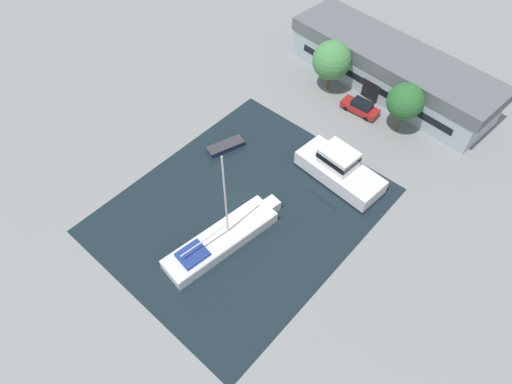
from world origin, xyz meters
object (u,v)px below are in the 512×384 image
(warehouse_building, at_px, (391,69))
(motor_cruiser, at_px, (339,169))
(quay_tree_by_water, at_px, (405,101))
(sailboat_moored, at_px, (222,239))
(quay_tree_near_building, at_px, (332,60))
(parked_car, at_px, (360,107))
(small_dinghy, at_px, (226,146))

(warehouse_building, height_order, motor_cruiser, warehouse_building)
(warehouse_building, height_order, quay_tree_by_water, quay_tree_by_water)
(quay_tree_by_water, relative_size, motor_cruiser, 0.64)
(quay_tree_by_water, bearing_deg, motor_cruiser, -94.34)
(quay_tree_by_water, height_order, sailboat_moored, sailboat_moored)
(quay_tree_near_building, distance_m, parked_car, 6.59)
(quay_tree_near_building, distance_m, sailboat_moored, 26.36)
(quay_tree_by_water, xyz_separation_m, small_dinghy, (-12.67, -15.47, -3.85))
(sailboat_moored, bearing_deg, motor_cruiser, 84.01)
(warehouse_building, bearing_deg, sailboat_moored, -83.21)
(warehouse_building, relative_size, quay_tree_near_building, 4.23)
(quay_tree_near_building, xyz_separation_m, motor_cruiser, (9.64, -11.45, -2.78))
(quay_tree_near_building, bearing_deg, quay_tree_by_water, -4.38)
(warehouse_building, height_order, small_dinghy, warehouse_building)
(quay_tree_by_water, distance_m, small_dinghy, 20.36)
(sailboat_moored, xyz_separation_m, motor_cruiser, (3.41, 13.93, 0.67))
(parked_car, xyz_separation_m, small_dinghy, (-7.80, -15.09, -0.49))
(quay_tree_near_building, height_order, small_dinghy, quay_tree_near_building)
(warehouse_building, distance_m, motor_cruiser, 17.35)
(parked_car, bearing_deg, quay_tree_near_building, 76.06)
(parked_car, distance_m, small_dinghy, 16.99)
(quay_tree_near_building, bearing_deg, sailboat_moored, -76.20)
(motor_cruiser, bearing_deg, sailboat_moored, 170.99)
(parked_car, distance_m, motor_cruiser, 11.06)
(sailboat_moored, bearing_deg, quay_tree_by_water, 88.02)
(warehouse_building, bearing_deg, quay_tree_near_building, -130.11)
(small_dinghy, bearing_deg, quay_tree_near_building, -79.47)
(sailboat_moored, relative_size, motor_cruiser, 1.33)
(parked_car, xyz_separation_m, sailboat_moored, (0.66, -24.20, -0.13))
(parked_car, height_order, sailboat_moored, sailboat_moored)
(parked_car, height_order, motor_cruiser, motor_cruiser)
(warehouse_building, relative_size, sailboat_moored, 2.11)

